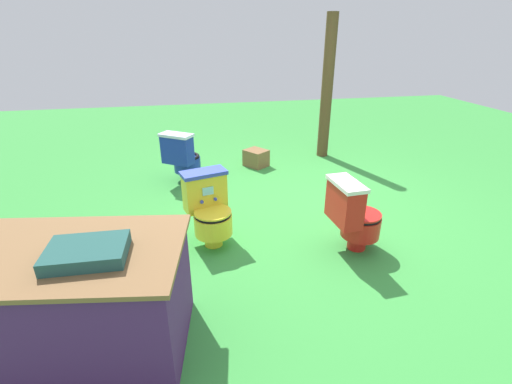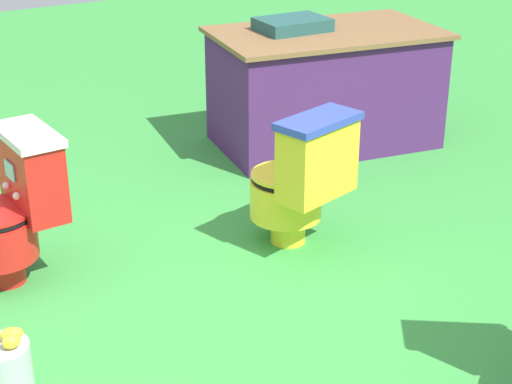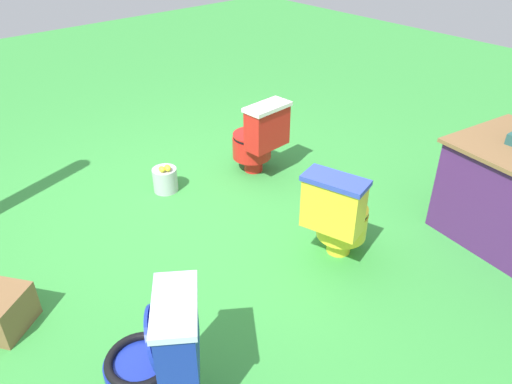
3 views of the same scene
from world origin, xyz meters
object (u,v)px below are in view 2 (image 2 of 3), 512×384
toilet_red (13,208)px  lemon_bucket (3,369)px  toilet_yellow (300,180)px  vendor_table (325,87)px

toilet_red → lemon_bucket: size_ratio=2.63×
toilet_yellow → lemon_bucket: (-1.63, -0.45, -0.25)m
vendor_table → toilet_red: bearing=-161.6°
toilet_red → lemon_bucket: bearing=156.6°
toilet_yellow → lemon_bucket: size_ratio=2.63×
vendor_table → lemon_bucket: vendor_table is taller
lemon_bucket → vendor_table: bearing=31.9°
lemon_bucket → toilet_yellow: bearing=15.3°
toilet_yellow → lemon_bucket: toilet_yellow is taller
vendor_table → toilet_yellow: bearing=-129.6°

